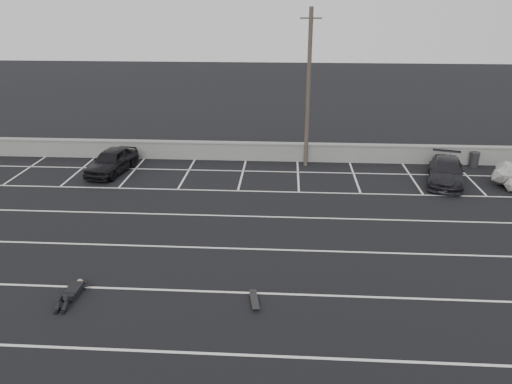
# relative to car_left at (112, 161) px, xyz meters

# --- Properties ---
(ground) EXTENTS (120.00, 120.00, 0.00)m
(ground) POSITION_rel_car_left_xyz_m (9.05, -11.32, -0.66)
(ground) COLOR black
(ground) RESTS_ON ground
(seawall) EXTENTS (50.00, 0.45, 1.06)m
(seawall) POSITION_rel_car_left_xyz_m (9.05, 2.68, -0.11)
(seawall) COLOR gray
(seawall) RESTS_ON ground
(stall_lines) EXTENTS (36.00, 20.05, 0.01)m
(stall_lines) POSITION_rel_car_left_xyz_m (8.97, -6.91, -0.66)
(stall_lines) COLOR silver
(stall_lines) RESTS_ON ground
(car_left) EXTENTS (2.25, 4.10, 1.32)m
(car_left) POSITION_rel_car_left_xyz_m (0.00, 0.00, 0.00)
(car_left) COLOR black
(car_left) RESTS_ON ground
(car_right) EXTENTS (2.76, 4.50, 1.22)m
(car_right) POSITION_rel_car_left_xyz_m (17.55, -0.49, -0.05)
(car_right) COLOR black
(car_right) RESTS_ON ground
(utility_pole) EXTENTS (1.13, 0.23, 8.46)m
(utility_pole) POSITION_rel_car_left_xyz_m (10.50, 1.88, 3.62)
(utility_pole) COLOR #4C4238
(utility_pole) RESTS_ON ground
(trash_bin) EXTENTS (0.63, 0.63, 0.84)m
(trash_bin) POSITION_rel_car_left_xyz_m (19.91, 2.22, -0.24)
(trash_bin) COLOR #262528
(trash_bin) RESTS_ON ground
(person) EXTENTS (0.88, 2.25, 0.45)m
(person) POSITION_rel_car_left_xyz_m (2.65, -11.67, -0.44)
(person) COLOR black
(person) RESTS_ON ground
(skateboard) EXTENTS (0.37, 0.91, 0.11)m
(skateboard) POSITION_rel_car_left_xyz_m (8.49, -11.85, -0.58)
(skateboard) COLOR black
(skateboard) RESTS_ON ground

